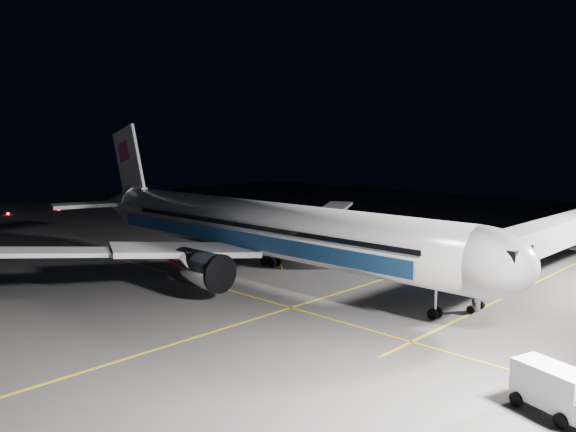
{
  "coord_description": "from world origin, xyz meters",
  "views": [
    {
      "loc": [
        42.51,
        -40.08,
        14.39
      ],
      "look_at": [
        -0.69,
        4.74,
        6.0
      ],
      "focal_mm": 35.0,
      "sensor_mm": 36.0,
      "label": 1
    }
  ],
  "objects_px": {
    "service_truck": "(560,391)",
    "safety_cone_a": "(281,266)",
    "jet_bridge": "(540,238)",
    "safety_cone_b": "(337,254)",
    "safety_cone_c": "(346,255)",
    "airliner": "(255,228)",
    "baggage_tug": "(348,254)"
  },
  "relations": [
    {
      "from": "safety_cone_a",
      "to": "safety_cone_c",
      "type": "height_order",
      "value": "same"
    },
    {
      "from": "service_truck",
      "to": "safety_cone_a",
      "type": "relative_size",
      "value": 8.7
    },
    {
      "from": "airliner",
      "to": "baggage_tug",
      "type": "relative_size",
      "value": 23.58
    },
    {
      "from": "airliner",
      "to": "baggage_tug",
      "type": "xyz_separation_m",
      "value": [
        2.62,
        12.83,
        -4.42
      ]
    },
    {
      "from": "jet_bridge",
      "to": "service_truck",
      "type": "height_order",
      "value": "jet_bridge"
    },
    {
      "from": "airliner",
      "to": "safety_cone_b",
      "type": "height_order",
      "value": "airliner"
    },
    {
      "from": "service_truck",
      "to": "baggage_tug",
      "type": "distance_m",
      "value": 39.3
    },
    {
      "from": "safety_cone_b",
      "to": "airliner",
      "type": "bearing_deg",
      "value": -89.82
    },
    {
      "from": "baggage_tug",
      "to": "safety_cone_b",
      "type": "distance_m",
      "value": 2.95
    },
    {
      "from": "service_truck",
      "to": "airliner",
      "type": "bearing_deg",
      "value": -178.78
    },
    {
      "from": "airliner",
      "to": "safety_cone_b",
      "type": "relative_size",
      "value": 119.06
    },
    {
      "from": "airliner",
      "to": "baggage_tug",
      "type": "distance_m",
      "value": 13.82
    },
    {
      "from": "baggage_tug",
      "to": "airliner",
      "type": "bearing_deg",
      "value": -85.8
    },
    {
      "from": "jet_bridge",
      "to": "baggage_tug",
      "type": "height_order",
      "value": "jet_bridge"
    },
    {
      "from": "airliner",
      "to": "safety_cone_a",
      "type": "relative_size",
      "value": 99.89
    },
    {
      "from": "safety_cone_a",
      "to": "service_truck",
      "type": "bearing_deg",
      "value": -22.31
    },
    {
      "from": "safety_cone_b",
      "to": "safety_cone_c",
      "type": "height_order",
      "value": "safety_cone_c"
    },
    {
      "from": "jet_bridge",
      "to": "safety_cone_a",
      "type": "distance_m",
      "value": 27.33
    },
    {
      "from": "service_truck",
      "to": "safety_cone_b",
      "type": "relative_size",
      "value": 10.37
    },
    {
      "from": "baggage_tug",
      "to": "safety_cone_c",
      "type": "bearing_deg",
      "value": 149.97
    },
    {
      "from": "safety_cone_b",
      "to": "safety_cone_c",
      "type": "xyz_separation_m",
      "value": [
        1.53,
        0.0,
        0.05
      ]
    },
    {
      "from": "airliner",
      "to": "service_truck",
      "type": "height_order",
      "value": "airliner"
    },
    {
      "from": "safety_cone_a",
      "to": "safety_cone_c",
      "type": "bearing_deg",
      "value": 81.72
    },
    {
      "from": "airliner",
      "to": "service_truck",
      "type": "distance_m",
      "value": 36.16
    },
    {
      "from": "airliner",
      "to": "safety_cone_a",
      "type": "xyz_separation_m",
      "value": [
        0.03,
        4.0,
        -4.86
      ]
    },
    {
      "from": "safety_cone_a",
      "to": "airliner",
      "type": "bearing_deg",
      "value": -90.4
    },
    {
      "from": "safety_cone_a",
      "to": "baggage_tug",
      "type": "bearing_deg",
      "value": 73.64
    },
    {
      "from": "service_truck",
      "to": "safety_cone_a",
      "type": "xyz_separation_m",
      "value": [
        -34.47,
        14.14,
        -1.06
      ]
    },
    {
      "from": "jet_bridge",
      "to": "service_truck",
      "type": "xyz_separation_m",
      "value": [
        11.42,
        -28.2,
        -3.21
      ]
    },
    {
      "from": "safety_cone_a",
      "to": "jet_bridge",
      "type": "bearing_deg",
      "value": 31.38
    },
    {
      "from": "service_truck",
      "to": "baggage_tug",
      "type": "relative_size",
      "value": 2.06
    },
    {
      "from": "service_truck",
      "to": "safety_cone_a",
      "type": "bearing_deg",
      "value": 175.3
    }
  ]
}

